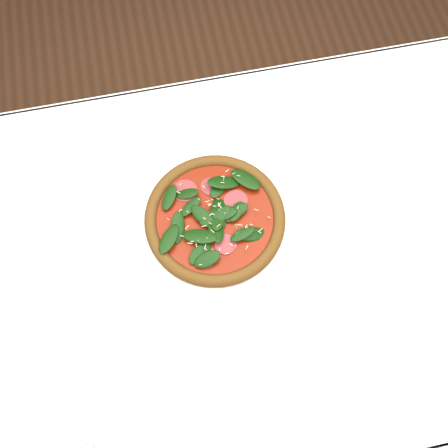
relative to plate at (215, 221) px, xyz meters
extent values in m
plane|color=brown|center=(0.05, -0.07, -0.76)|extent=(6.00, 6.00, 0.00)
cube|color=white|center=(0.05, -0.07, -0.03)|extent=(1.20, 0.80, 0.04)
cylinder|color=#513820|center=(-0.49, 0.27, -0.40)|extent=(0.06, 0.06, 0.71)
cylinder|color=#513820|center=(0.59, 0.27, -0.40)|extent=(0.06, 0.06, 0.71)
cube|color=white|center=(0.05, 0.33, -0.12)|extent=(1.20, 0.01, 0.22)
cylinder|color=white|center=(0.00, 0.00, 0.00)|extent=(0.31, 0.31, 0.01)
torus|color=white|center=(0.00, 0.00, 0.00)|extent=(0.31, 0.31, 0.01)
cylinder|color=#A05726|center=(0.00, 0.00, 0.01)|extent=(0.34, 0.34, 0.01)
torus|color=#9E6724|center=(0.00, 0.00, 0.02)|extent=(0.34, 0.34, 0.02)
cylinder|color=#8F1A05|center=(0.00, 0.00, 0.02)|extent=(0.28, 0.28, 0.00)
cylinder|color=#943B3B|center=(0.00, 0.00, 0.02)|extent=(0.25, 0.25, 0.00)
ellipsoid|color=#103309|center=(0.00, 0.00, 0.03)|extent=(0.27, 0.27, 0.02)
cylinder|color=beige|center=(0.00, 0.00, 0.03)|extent=(0.25, 0.25, 0.00)
cube|color=silver|center=(-0.28, -0.34, 0.01)|extent=(0.04, 0.05, 0.00)
cylinder|color=white|center=(0.54, 0.22, 0.00)|extent=(0.13, 0.13, 0.01)
torus|color=white|center=(0.54, 0.22, 0.00)|extent=(0.13, 0.13, 0.01)
camera|label=1|loc=(-0.06, -0.35, 0.89)|focal=40.00mm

